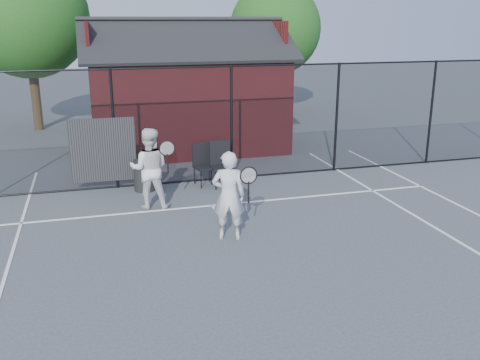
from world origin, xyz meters
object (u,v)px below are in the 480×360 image
object	(u,v)px
player_back	(149,168)
chair_left	(205,165)
clubhouse	(185,99)
player_front	(229,195)
waste_bin	(144,175)
chair_right	(222,165)

from	to	relation	value
player_back	chair_left	size ratio (longest dim) A/B	1.73
clubhouse	player_front	world-z (taller)	clubhouse
chair_left	waste_bin	size ratio (longest dim) A/B	1.37
player_back	chair_right	size ratio (longest dim) A/B	1.62
player_front	clubhouse	bearing A→B (deg)	85.67
chair_right	waste_bin	xyz separation A→B (m)	(-1.94, 0.23, -0.18)
player_front	chair_right	world-z (taller)	player_front
chair_left	waste_bin	bearing A→B (deg)	168.23
chair_right	waste_bin	world-z (taller)	chair_right
chair_right	player_front	bearing A→B (deg)	-102.70
chair_right	waste_bin	distance (m)	1.96
player_front	player_back	bearing A→B (deg)	119.41
clubhouse	waste_bin	xyz separation A→B (m)	(-1.86, -4.40, -1.22)
player_front	chair_left	size ratio (longest dim) A/B	1.65
chair_right	chair_left	bearing A→B (deg)	148.70
clubhouse	chair_left	distance (m)	4.54
player_back	chair_left	world-z (taller)	player_back
clubhouse	chair_left	bearing A→B (deg)	-93.99
waste_bin	player_back	bearing A→B (deg)	-89.98
player_front	player_back	world-z (taller)	player_back
chair_right	player_back	bearing A→B (deg)	-151.90
player_back	waste_bin	distance (m)	1.41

